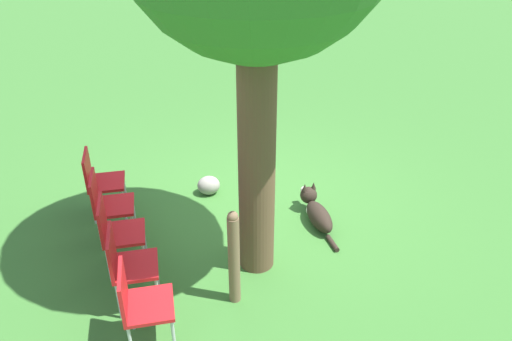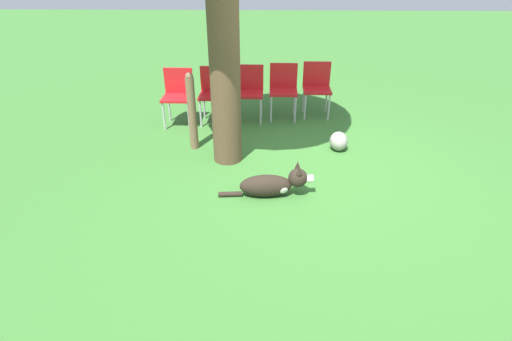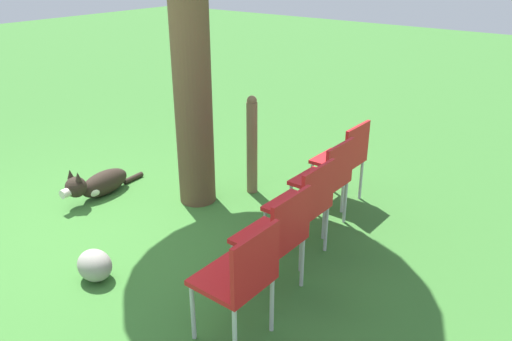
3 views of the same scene
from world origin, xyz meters
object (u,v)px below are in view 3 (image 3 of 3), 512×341
object	(u,v)px
fence_post	(252,145)
red_chair_1	(277,235)
red_chair_0	(241,276)
dog	(98,184)
red_chair_2	(305,203)
red_chair_4	(345,157)
red_chair_3	(327,177)

from	to	relation	value
fence_post	red_chair_1	bearing A→B (deg)	-46.04
red_chair_0	dog	bearing A→B (deg)	-15.20
dog	red_chair_2	world-z (taller)	red_chair_2
red_chair_4	fence_post	bearing A→B (deg)	23.11
red_chair_1	red_chair_4	size ratio (longest dim) A/B	1.00
fence_post	red_chair_2	xyz separation A→B (m)	(1.11, -0.72, -0.03)
red_chair_2	red_chair_0	bearing A→B (deg)	102.11
red_chair_0	red_chair_2	size ratio (longest dim) A/B	1.00
fence_post	red_chair_0	size ratio (longest dim) A/B	1.24
red_chair_1	red_chair_4	xyz separation A→B (m)	(-0.33, 1.63, 0.00)
fence_post	red_chair_4	bearing A→B (deg)	22.41
dog	fence_post	bearing A→B (deg)	127.62
red_chair_3	red_chair_0	bearing A→B (deg)	102.11
red_chair_0	fence_post	bearing A→B (deg)	-52.99
red_chair_3	dog	bearing A→B (deg)	23.13
fence_post	red_chair_3	distance (m)	1.01
fence_post	red_chair_2	size ratio (longest dim) A/B	1.24
dog	red_chair_4	xyz separation A→B (m)	(2.09, 1.45, 0.36)
red_chair_4	red_chair_2	bearing A→B (deg)	102.11
red_chair_0	red_chair_3	distance (m)	1.66
red_chair_2	red_chair_3	world-z (taller)	same
red_chair_2	red_chair_4	world-z (taller)	same
fence_post	red_chair_4	xyz separation A→B (m)	(0.89, 0.37, -0.03)
dog	red_chair_0	xyz separation A→B (m)	(2.53, -0.72, 0.36)
red_chair_1	red_chair_2	world-z (taller)	same
red_chair_1	red_chair_3	distance (m)	1.11
dog	red_chair_0	bearing A→B (deg)	69.66
red_chair_0	red_chair_1	size ratio (longest dim) A/B	1.00
red_chair_2	red_chair_4	distance (m)	1.11
red_chair_3	red_chair_1	bearing A→B (deg)	102.11
fence_post	red_chair_3	xyz separation A→B (m)	(1.00, -0.18, -0.03)
red_chair_2	dog	bearing A→B (deg)	9.69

